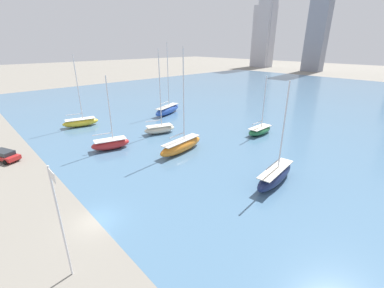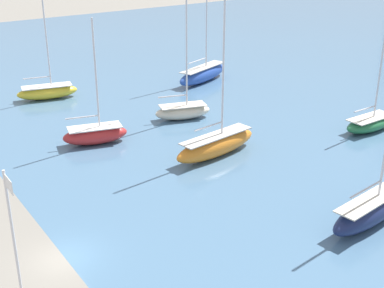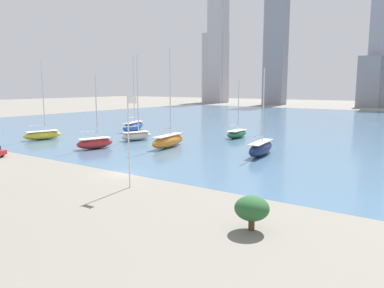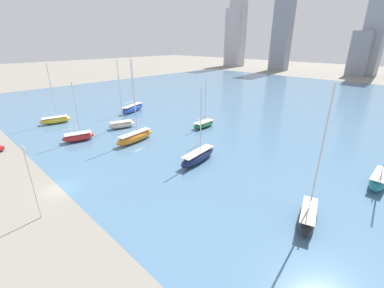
% 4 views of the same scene
% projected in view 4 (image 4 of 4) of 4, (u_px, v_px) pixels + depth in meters
% --- Properties ---
extents(ground_plane, '(500.00, 500.00, 0.00)m').
position_uv_depth(ground_plane, '(61.00, 189.00, 36.34)').
color(ground_plane, gray).
extents(harbor_water, '(180.00, 140.00, 0.00)m').
position_uv_depth(harbor_water, '(285.00, 105.00, 82.85)').
color(harbor_water, '#476B89').
rests_on(harbor_water, ground_plane).
extents(flag_pole, '(1.24, 0.14, 9.28)m').
position_uv_depth(flag_pole, '(31.00, 180.00, 28.48)').
color(flag_pole, silver).
rests_on(flag_pole, ground_plane).
extents(distant_city_skyline, '(165.06, 21.04, 73.38)m').
position_uv_depth(distant_city_skyline, '(334.00, 24.00, 152.33)').
color(distant_city_skyline, '#A8A8B2').
rests_on(distant_city_skyline, ground_plane).
extents(sailboat_black, '(3.73, 7.01, 15.86)m').
position_uv_depth(sailboat_black, '(308.00, 216.00, 28.92)').
color(sailboat_black, black).
rests_on(sailboat_black, harbor_water).
extents(sailboat_blue, '(5.59, 10.18, 16.97)m').
position_uv_depth(sailboat_blue, '(133.00, 108.00, 74.71)').
color(sailboat_blue, '#284CA8').
rests_on(sailboat_blue, harbor_water).
extents(sailboat_cream, '(4.05, 6.56, 15.73)m').
position_uv_depth(sailboat_cream, '(121.00, 124.00, 61.10)').
color(sailboat_cream, beige).
rests_on(sailboat_cream, harbor_water).
extents(sailboat_navy, '(3.17, 9.19, 12.71)m').
position_uv_depth(sailboat_navy, '(198.00, 156.00, 43.81)').
color(sailboat_navy, '#19234C').
rests_on(sailboat_navy, harbor_water).
extents(sailboat_orange, '(3.35, 9.61, 16.16)m').
position_uv_depth(sailboat_orange, '(135.00, 137.00, 52.55)').
color(sailboat_orange, orange).
rests_on(sailboat_orange, harbor_water).
extents(sailboat_yellow, '(3.87, 7.52, 14.67)m').
position_uv_depth(sailboat_yellow, '(55.00, 120.00, 64.50)').
color(sailboat_yellow, yellow).
rests_on(sailboat_yellow, harbor_water).
extents(sailboat_red, '(3.88, 6.63, 12.05)m').
position_uv_depth(sailboat_red, '(78.00, 136.00, 53.19)').
color(sailboat_red, '#B72828').
rests_on(sailboat_red, harbor_water).
extents(sailboat_green, '(2.64, 6.69, 11.09)m').
position_uv_depth(sailboat_green, '(204.00, 124.00, 61.54)').
color(sailboat_green, '#236B3D').
rests_on(sailboat_green, harbor_water).
extents(sailboat_teal, '(2.18, 7.14, 15.63)m').
position_uv_depth(sailboat_teal, '(380.00, 179.00, 36.55)').
color(sailboat_teal, '#1E757F').
rests_on(sailboat_teal, harbor_water).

